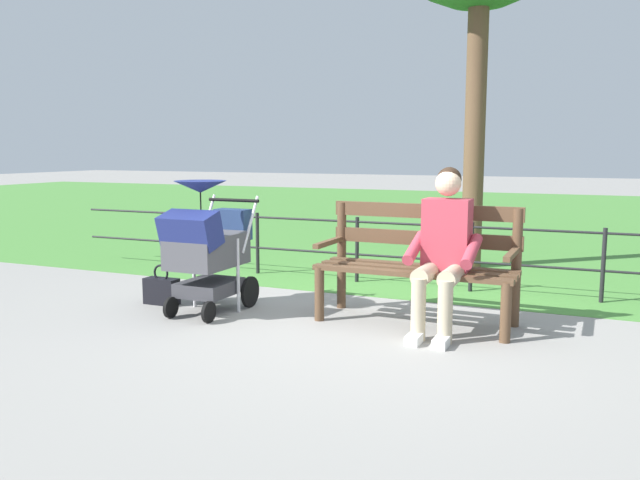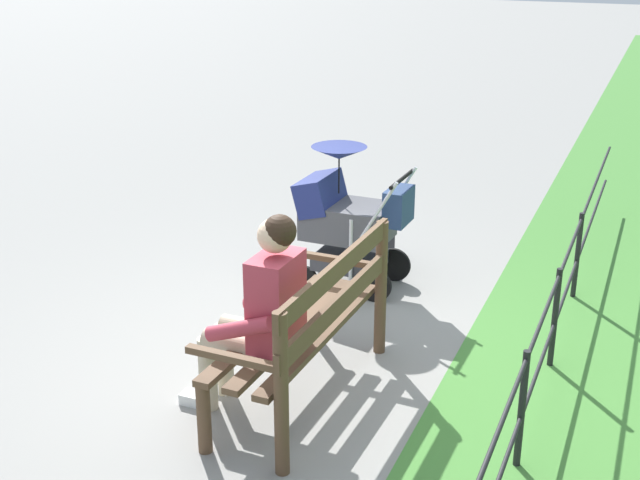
% 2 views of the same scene
% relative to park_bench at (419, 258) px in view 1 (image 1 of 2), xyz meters
% --- Properties ---
extents(ground_plane, '(60.00, 60.00, 0.00)m').
position_rel_park_bench_xyz_m(ground_plane, '(0.40, 0.12, -0.53)').
color(ground_plane, gray).
extents(grass_lawn, '(40.00, 16.00, 0.01)m').
position_rel_park_bench_xyz_m(grass_lawn, '(0.40, -8.68, -0.52)').
color(grass_lawn, '#478438').
rests_on(grass_lawn, ground).
extents(park_bench, '(1.61, 0.63, 0.96)m').
position_rel_park_bench_xyz_m(park_bench, '(0.00, 0.00, 0.00)').
color(park_bench, brown).
rests_on(park_bench, ground).
extents(person_on_bench, '(0.54, 0.74, 1.28)m').
position_rel_park_bench_xyz_m(person_on_bench, '(-0.25, 0.22, 0.15)').
color(person_on_bench, tan).
rests_on(person_on_bench, ground).
extents(stroller, '(0.52, 0.90, 1.15)m').
position_rel_park_bench_xyz_m(stroller, '(1.74, 0.45, 0.07)').
color(stroller, black).
rests_on(stroller, ground).
extents(handbag, '(0.32, 0.14, 0.37)m').
position_rel_park_bench_xyz_m(handbag, '(2.31, 0.34, -0.40)').
color(handbag, black).
rests_on(handbag, ground).
extents(park_fence, '(8.44, 0.04, 0.70)m').
position_rel_park_bench_xyz_m(park_fence, '(-0.09, -1.30, -0.10)').
color(park_fence, black).
rests_on(park_fence, ground).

